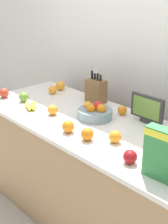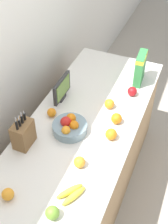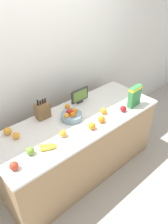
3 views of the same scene
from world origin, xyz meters
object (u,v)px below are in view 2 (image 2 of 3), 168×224
Objects in this scene: small_monitor at (62,89)px; orange_front_left at (79,162)px; knife_block at (23,134)px; orange_front_center at (8,194)px; fruit_bowl at (70,127)px; apple_middle at (52,213)px; orange_by_cereal at (109,104)px; apple_rightmost at (132,91)px; orange_mid_left at (116,119)px; banana_bunch at (72,194)px; cereal_box at (140,67)px; orange_back_center at (111,134)px; orange_front_right at (52,113)px.

small_monitor reaches higher than orange_front_left.
knife_block is 0.44m from orange_front_center.
apple_middle is (-0.66, -0.19, -0.00)m from fruit_bowl.
orange_by_cereal is (0.05, -0.39, -0.07)m from small_monitor.
small_monitor is 3.30× the size of apple_rightmost.
orange_mid_left reaches higher than orange_by_cereal.
banana_bunch is 0.18m from apple_middle.
banana_bunch is at bearing -168.84° from orange_front_left.
cereal_box is 1.37× the size of banana_bunch.
orange_front_center is at bearing 141.91° from orange_front_left.
knife_block reaches higher than orange_front_center.
banana_bunch is at bearing -14.78° from apple_middle.
knife_block is at bearing 117.17° from orange_back_center.
apple_rightmost is (1.06, -0.07, 0.02)m from banana_bunch.
fruit_bowl is at bearing -46.06° from knife_block.
cereal_box reaches higher than apple_rightmost.
small_monitor reaches higher than fruit_bowl.
knife_block is at bearing 17.52° from orange_front_center.
fruit_bowl is 0.40m from orange_by_cereal.
cereal_box reaches higher than orange_front_left.
apple_middle is 1.17× the size of orange_front_right.
knife_block is at bearing 145.80° from apple_rightmost.
banana_bunch is 0.54m from orange_back_center.
orange_back_center is (-0.53, 0.00, 0.00)m from apple_rightmost.
orange_front_center is (-0.69, 0.41, -0.00)m from orange_back_center.
orange_back_center is at bearing 179.50° from apple_rightmost.
small_monitor is 0.50m from orange_mid_left.
orange_front_center is (-0.96, -0.09, -0.07)m from small_monitor.
apple_middle is at bearing -157.82° from small_monitor.
knife_block reaches higher than apple_rightmost.
orange_by_cereal is (0.84, 0.05, 0.02)m from banana_bunch.
fruit_bowl is 0.65m from apple_rightmost.
orange_front_right is (-0.26, 0.38, -0.00)m from orange_by_cereal.
orange_mid_left is (-0.36, 0.02, 0.00)m from apple_rightmost.
orange_by_cereal is at bearing 0.62° from orange_front_left.
apple_middle is at bearing -163.90° from fruit_bowl.
apple_rightmost is 1.01× the size of orange_by_cereal.
knife_block is 0.34m from fruit_bowl.
orange_front_center is at bearing -173.56° from orange_front_right.
fruit_bowl is (-0.78, 0.31, -0.10)m from cereal_box.
small_monitor is at bearing 34.49° from orange_front_left.
apple_middle is (-0.42, -0.43, -0.06)m from knife_block.
orange_back_center reaches higher than apple_rightmost.
apple_middle is 1.06× the size of orange_front_left.
fruit_bowl reaches higher than orange_back_center.
cereal_box reaches higher than orange_front_right.
fruit_bowl is 1.27× the size of banana_bunch.
orange_by_cereal is 0.46m from orange_front_right.
small_monitor reaches higher than apple_middle.
banana_bunch is 2.37× the size of orange_back_center.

